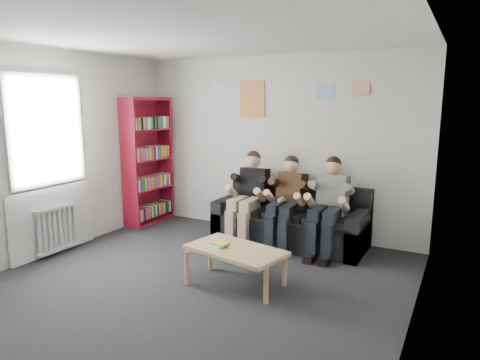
% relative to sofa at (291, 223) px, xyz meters
% --- Properties ---
extents(room_shell, '(5.00, 5.00, 5.00)m').
position_rel_sofa_xyz_m(room_shell, '(-0.43, -2.10, 1.05)').
color(room_shell, black).
rests_on(room_shell, ground).
extents(sofa, '(2.13, 0.87, 0.82)m').
position_rel_sofa_xyz_m(sofa, '(0.00, 0.00, 0.00)').
color(sofa, black).
rests_on(sofa, ground).
extents(bookshelf, '(0.31, 0.94, 2.08)m').
position_rel_sofa_xyz_m(bookshelf, '(-2.49, -0.11, 0.74)').
color(bookshelf, maroon).
rests_on(bookshelf, ground).
extents(coffee_table, '(1.07, 0.59, 0.43)m').
position_rel_sofa_xyz_m(coffee_table, '(0.00, -1.65, 0.08)').
color(coffee_table, tan).
rests_on(coffee_table, ground).
extents(game_cases, '(0.20, 0.17, 0.04)m').
position_rel_sofa_xyz_m(game_cases, '(-0.19, -1.68, 0.15)').
color(game_cases, white).
rests_on(game_cases, coffee_table).
extents(person_left, '(0.40, 0.86, 1.31)m').
position_rel_sofa_xyz_m(person_left, '(-0.60, -0.20, 0.35)').
color(person_left, black).
rests_on(person_left, sofa).
extents(person_middle, '(0.38, 0.82, 1.27)m').
position_rel_sofa_xyz_m(person_middle, '(-0.00, -0.20, 0.34)').
color(person_middle, '#452917').
rests_on(person_middle, sofa).
extents(person_right, '(0.40, 0.85, 1.30)m').
position_rel_sofa_xyz_m(person_right, '(0.60, -0.20, 0.35)').
color(person_right, silver).
rests_on(person_right, sofa).
extents(radiator, '(0.10, 0.64, 0.60)m').
position_rel_sofa_xyz_m(radiator, '(-2.58, -1.90, 0.05)').
color(radiator, silver).
rests_on(radiator, ground).
extents(window, '(0.05, 1.30, 2.36)m').
position_rel_sofa_xyz_m(window, '(-2.65, -1.90, 0.73)').
color(window, white).
rests_on(window, room_shell).
extents(poster_large, '(0.42, 0.01, 0.55)m').
position_rel_sofa_xyz_m(poster_large, '(-0.83, 0.39, 1.75)').
color(poster_large, gold).
rests_on(poster_large, room_shell).
extents(poster_blue, '(0.25, 0.01, 0.20)m').
position_rel_sofa_xyz_m(poster_blue, '(0.32, 0.39, 1.85)').
color(poster_blue, '#45A7EB').
rests_on(poster_blue, room_shell).
extents(poster_pink, '(0.22, 0.01, 0.18)m').
position_rel_sofa_xyz_m(poster_pink, '(0.82, 0.39, 1.90)').
color(poster_pink, '#D1418E').
rests_on(poster_pink, room_shell).
extents(poster_sign, '(0.20, 0.01, 0.14)m').
position_rel_sofa_xyz_m(poster_sign, '(-1.43, 0.39, 1.95)').
color(poster_sign, white).
rests_on(poster_sign, room_shell).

